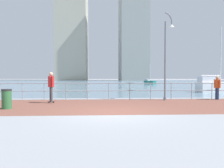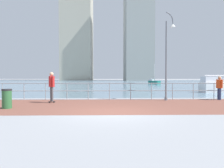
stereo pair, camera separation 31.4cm
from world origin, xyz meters
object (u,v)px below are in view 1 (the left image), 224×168
sailboat_white (219,86)px  trash_bin (7,99)px  lamppost (167,52)px  sailboat_yellow (150,82)px  skateboarder (51,84)px  bystander (217,86)px

sailboat_white → trash_bin: bearing=-146.8°
trash_bin → sailboat_white: sailboat_white is taller
lamppost → sailboat_yellow: size_ratio=1.30×
skateboarder → bystander: bearing=7.4°
skateboarder → bystander: size_ratio=1.15×
lamppost → sailboat_yellow: bearing=79.2°
skateboarder → sailboat_white: bearing=29.8°
skateboarder → sailboat_yellow: size_ratio=0.41×
bystander → trash_bin: 12.62m
bystander → trash_bin: (-12.09, -3.59, -0.44)m
sailboat_white → sailboat_yellow: size_ratio=1.49×
skateboarder → sailboat_white: 16.67m
trash_bin → lamppost: bearing=21.5°
lamppost → skateboarder: 7.48m
bystander → sailboat_white: (3.93, 6.91, -0.29)m
trash_bin → sailboat_white: bearing=33.2°
lamppost → bystander: 4.08m
skateboarder → trash_bin: (-1.56, -2.23, -0.60)m
trash_bin → sailboat_yellow: sailboat_yellow is taller
sailboat_white → bystander: bearing=-119.6°
lamppost → trash_bin: lamppost is taller
lamppost → sailboat_white: (7.37, 7.08, -2.49)m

